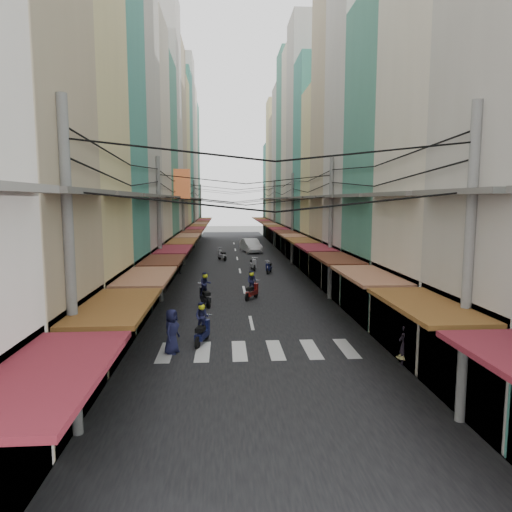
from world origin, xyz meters
name	(u,v)px	position (x,y,z in m)	size (l,w,h in m)	color
ground	(249,313)	(0.00, 0.00, 0.00)	(160.00, 160.00, 0.00)	slate
road	(238,261)	(0.00, 20.00, 0.01)	(10.00, 80.00, 0.02)	black
sidewalk_left	(169,262)	(-6.50, 20.00, 0.03)	(3.00, 80.00, 0.06)	slate
sidewalk_right	(305,260)	(6.50, 20.00, 0.03)	(3.00, 80.00, 0.06)	slate
crosswalk	(257,350)	(0.00, -6.00, 0.03)	(7.55, 2.40, 0.01)	silver
building_row_left	(144,152)	(-7.92, 16.56, 9.78)	(7.80, 67.67, 23.70)	#BCB5AC
building_row_right	(330,158)	(7.92, 16.45, 9.41)	(7.80, 68.98, 22.59)	teal
utility_poles	(239,190)	(0.00, 15.01, 6.59)	(10.20, 66.13, 8.20)	slate
white_car	(251,252)	(1.69, 27.44, 0.00)	(5.31, 2.08, 1.87)	white
bicycle	(398,321)	(7.09, -2.02, 0.00)	(0.58, 1.56, 1.07)	black
moving_scooters	(231,284)	(-0.84, 5.45, 0.52)	(5.02, 27.53, 1.86)	black
parked_scooters	(355,315)	(4.81, -2.57, 0.47)	(12.70, 12.44, 1.00)	black
pedestrians	(180,282)	(-3.85, 3.61, 1.02)	(12.24, 21.48, 2.18)	black
market_umbrella	(429,303)	(6.30, -6.92, 2.01)	(2.16, 2.16, 2.28)	#B2B2B7
traffic_sign	(367,276)	(5.89, -0.83, 2.01)	(0.10, 0.61, 2.78)	slate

